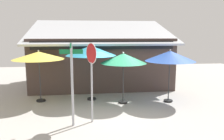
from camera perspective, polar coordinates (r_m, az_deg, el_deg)
ground_plane at (r=9.99m, az=1.47°, el=-10.49°), size 28.00×28.00×0.10m
cafe_building at (r=14.67m, az=-2.90°, el=2.61°), size 8.87×5.43×4.31m
street_sign_post at (r=7.98m, az=-10.25°, el=-1.59°), size 0.81×0.87×3.03m
stop_sign at (r=8.19m, az=-5.29°, el=0.57°), size 0.36×0.69×3.01m
patio_umbrella_mustard_left at (r=11.29m, az=-18.35°, el=3.48°), size 2.48×2.48×2.55m
patio_umbrella_teal_center at (r=11.05m, az=-5.45°, el=4.93°), size 2.49×2.49×2.83m
patio_umbrella_forest_green_right at (r=10.49m, az=2.94°, el=2.94°), size 2.19×2.19×2.49m
patio_umbrella_royal_blue_far_right at (r=11.05m, az=14.69°, el=3.45°), size 2.41×2.41×2.60m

